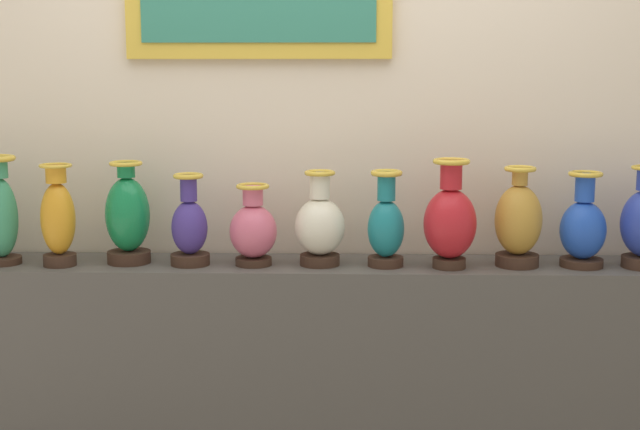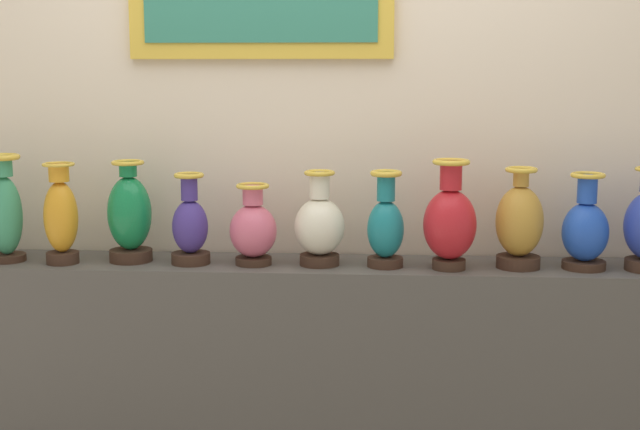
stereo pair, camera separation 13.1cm
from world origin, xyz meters
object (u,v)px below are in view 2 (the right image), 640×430
vase_amber (61,217)px  vase_crimson (450,222)px  vase_indigo (190,227)px  vase_ivory (320,226)px  vase_teal (386,226)px  vase_rose (253,230)px  vase_ochre (519,224)px  vase_emerald (130,216)px  vase_sapphire (585,230)px  vase_jade (5,212)px

vase_amber → vase_crimson: 1.41m
vase_indigo → vase_crimson: 0.94m
vase_ivory → vase_teal: bearing=-3.0°
vase_rose → vase_ochre: vase_ochre is taller
vase_ivory → vase_ochre: vase_ochre is taller
vase_crimson → vase_emerald: bearing=177.4°
vase_ochre → vase_sapphire: 0.23m
vase_rose → vase_ivory: size_ratio=0.86×
vase_teal → vase_rose: bearing=179.6°
vase_rose → vase_ochre: size_ratio=0.82×
vase_amber → vase_ivory: bearing=2.2°
vase_ochre → vase_sapphire: size_ratio=1.05×
vase_indigo → vase_ochre: size_ratio=0.92×
vase_emerald → vase_ivory: bearing=-1.4°
vase_amber → vase_crimson: size_ratio=0.94×
vase_emerald → vase_rose: size_ratio=1.26×
vase_emerald → vase_crimson: vase_crimson is taller
vase_teal → vase_ochre: size_ratio=0.96×
vase_emerald → vase_jade: bearing=-176.4°
vase_amber → vase_sapphire: (1.90, 0.04, -0.03)m
vase_jade → vase_emerald: (0.46, 0.03, -0.01)m
vase_jade → vase_rose: (0.92, 0.00, -0.05)m
vase_jade → vase_crimson: size_ratio=1.01×
vase_amber → vase_ivory: vase_amber is taller
vase_jade → vase_ivory: vase_jade is taller
vase_ochre → vase_crimson: bearing=-171.4°
vase_emerald → vase_ivory: vase_emerald is taller
vase_jade → vase_ivory: 1.17m
vase_amber → vase_teal: (1.19, 0.02, -0.02)m
vase_amber → vase_sapphire: vase_amber is taller
vase_crimson → vase_ivory: bearing=175.6°
vase_jade → vase_teal: vase_jade is taller
vase_amber → vase_rose: 0.71m
vase_indigo → vase_teal: 0.71m
vase_jade → vase_teal: bearing=-0.0°
vase_teal → vase_jade: bearing=180.0°
vase_ochre → vase_amber: bearing=-178.7°
vase_ochre → vase_teal: bearing=-178.3°
vase_jade → vase_amber: vase_jade is taller
vase_indigo → vase_ochre: (1.19, 0.01, 0.02)m
vase_crimson → vase_ochre: (0.25, 0.04, -0.01)m
vase_amber → vase_sapphire: size_ratio=1.07×
vase_ivory → vase_indigo: bearing=-178.9°
vase_crimson → vase_sapphire: bearing=4.2°
vase_jade → vase_emerald: bearing=3.6°
vase_indigo → vase_crimson: bearing=-1.6°
vase_indigo → vase_ochre: 1.19m
vase_amber → vase_emerald: 0.25m
vase_ochre → vase_emerald: bearing=179.4°
vase_rose → vase_crimson: vase_crimson is taller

